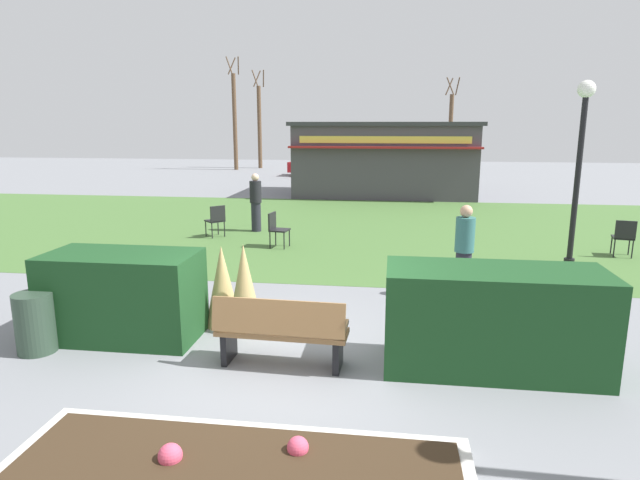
{
  "coord_description": "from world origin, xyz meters",
  "views": [
    {
      "loc": [
        1.24,
        -6.4,
        3.08
      ],
      "look_at": [
        -0.05,
        3.08,
        1.0
      ],
      "focal_mm": 30.06,
      "sensor_mm": 36.0,
      "label": 1
    }
  ],
  "objects_px": {
    "cafe_chair_center": "(276,227)",
    "person_strolling": "(464,251)",
    "tree_right_bg": "(259,125)",
    "person_standing": "(256,202)",
    "tree_center_bg": "(450,130)",
    "cafe_chair_west": "(216,218)",
    "parked_car_west_slot": "(324,165)",
    "lamppost_mid": "(580,152)",
    "parked_car_center_slot": "(407,166)",
    "food_kiosk": "(384,159)",
    "cafe_chair_east": "(624,235)",
    "tree_left_bg": "(235,120)",
    "trash_bin": "(35,323)",
    "park_bench": "(281,332)"
  },
  "relations": [
    {
      "from": "cafe_chair_east",
      "to": "cafe_chair_west",
      "type": "bearing_deg",
      "value": 174.95
    },
    {
      "from": "trash_bin",
      "to": "person_standing",
      "type": "distance_m",
      "value": 8.75
    },
    {
      "from": "tree_left_bg",
      "to": "tree_center_bg",
      "type": "distance_m",
      "value": 14.46
    },
    {
      "from": "cafe_chair_center",
      "to": "person_strolling",
      "type": "bearing_deg",
      "value": -39.85
    },
    {
      "from": "trash_bin",
      "to": "person_strolling",
      "type": "xyz_separation_m",
      "value": [
        6.1,
        3.23,
        0.44
      ]
    },
    {
      "from": "parked_car_west_slot",
      "to": "parked_car_center_slot",
      "type": "relative_size",
      "value": 1.02
    },
    {
      "from": "lamppost_mid",
      "to": "cafe_chair_west",
      "type": "distance_m",
      "value": 9.15
    },
    {
      "from": "food_kiosk",
      "to": "tree_right_bg",
      "type": "bearing_deg",
      "value": 123.43
    },
    {
      "from": "trash_bin",
      "to": "person_standing",
      "type": "bearing_deg",
      "value": 84.25
    },
    {
      "from": "cafe_chair_west",
      "to": "cafe_chair_east",
      "type": "relative_size",
      "value": 1.0
    },
    {
      "from": "cafe_chair_west",
      "to": "person_standing",
      "type": "xyz_separation_m",
      "value": [
        0.88,
        0.97,
        0.33
      ]
    },
    {
      "from": "person_standing",
      "to": "tree_center_bg",
      "type": "height_order",
      "value": "tree_center_bg"
    },
    {
      "from": "cafe_chair_west",
      "to": "person_standing",
      "type": "bearing_deg",
      "value": 47.76
    },
    {
      "from": "cafe_chair_east",
      "to": "person_strolling",
      "type": "bearing_deg",
      "value": -138.97
    },
    {
      "from": "park_bench",
      "to": "trash_bin",
      "type": "relative_size",
      "value": 2.06
    },
    {
      "from": "person_strolling",
      "to": "tree_right_bg",
      "type": "relative_size",
      "value": 0.25
    },
    {
      "from": "parked_car_center_slot",
      "to": "tree_right_bg",
      "type": "distance_m",
      "value": 11.77
    },
    {
      "from": "lamppost_mid",
      "to": "person_standing",
      "type": "xyz_separation_m",
      "value": [
        -7.81,
        3.01,
        -1.64
      ]
    },
    {
      "from": "cafe_chair_west",
      "to": "parked_car_west_slot",
      "type": "height_order",
      "value": "parked_car_west_slot"
    },
    {
      "from": "lamppost_mid",
      "to": "food_kiosk",
      "type": "relative_size",
      "value": 0.5
    },
    {
      "from": "person_strolling",
      "to": "parked_car_west_slot",
      "type": "height_order",
      "value": "person_strolling"
    },
    {
      "from": "parked_car_west_slot",
      "to": "tree_center_bg",
      "type": "bearing_deg",
      "value": 31.97
    },
    {
      "from": "cafe_chair_west",
      "to": "person_strolling",
      "type": "distance_m",
      "value": 7.59
    },
    {
      "from": "trash_bin",
      "to": "food_kiosk",
      "type": "xyz_separation_m",
      "value": [
        4.41,
        17.57,
        1.17
      ]
    },
    {
      "from": "cafe_chair_center",
      "to": "tree_right_bg",
      "type": "bearing_deg",
      "value": 104.88
    },
    {
      "from": "person_standing",
      "to": "tree_center_bg",
      "type": "bearing_deg",
      "value": 141.7
    },
    {
      "from": "food_kiosk",
      "to": "tree_center_bg",
      "type": "bearing_deg",
      "value": 72.8
    },
    {
      "from": "trash_bin",
      "to": "person_strolling",
      "type": "bearing_deg",
      "value": 27.92
    },
    {
      "from": "person_standing",
      "to": "parked_car_center_slot",
      "type": "distance_m",
      "value": 17.84
    },
    {
      "from": "food_kiosk",
      "to": "person_strolling",
      "type": "bearing_deg",
      "value": -83.27
    },
    {
      "from": "parked_car_center_slot",
      "to": "tree_right_bg",
      "type": "xyz_separation_m",
      "value": [
        -10.23,
        5.33,
        2.35
      ]
    },
    {
      "from": "cafe_chair_east",
      "to": "person_strolling",
      "type": "height_order",
      "value": "person_strolling"
    },
    {
      "from": "park_bench",
      "to": "parked_car_west_slot",
      "type": "xyz_separation_m",
      "value": [
        -2.77,
        25.9,
        0.16
      ]
    },
    {
      "from": "food_kiosk",
      "to": "person_standing",
      "type": "bearing_deg",
      "value": -111.69
    },
    {
      "from": "cafe_chair_east",
      "to": "cafe_chair_center",
      "type": "height_order",
      "value": "same"
    },
    {
      "from": "tree_right_bg",
      "to": "tree_left_bg",
      "type": "bearing_deg",
      "value": -128.48
    },
    {
      "from": "trash_bin",
      "to": "cafe_chair_east",
      "type": "relative_size",
      "value": 0.94
    },
    {
      "from": "park_bench",
      "to": "food_kiosk",
      "type": "relative_size",
      "value": 0.22
    },
    {
      "from": "tree_right_bg",
      "to": "tree_center_bg",
      "type": "xyz_separation_m",
      "value": [
        13.1,
        -0.44,
        -0.33
      ]
    },
    {
      "from": "parked_car_west_slot",
      "to": "cafe_chair_center",
      "type": "bearing_deg",
      "value": -86.3
    },
    {
      "from": "cafe_chair_west",
      "to": "parked_car_center_slot",
      "type": "relative_size",
      "value": 0.21
    },
    {
      "from": "person_strolling",
      "to": "park_bench",
      "type": "bearing_deg",
      "value": 89.72
    },
    {
      "from": "person_strolling",
      "to": "tree_left_bg",
      "type": "height_order",
      "value": "tree_left_bg"
    },
    {
      "from": "lamppost_mid",
      "to": "trash_bin",
      "type": "relative_size",
      "value": 4.74
    },
    {
      "from": "cafe_chair_west",
      "to": "tree_right_bg",
      "type": "xyz_separation_m",
      "value": [
        -4.6,
        23.5,
        2.47
      ]
    },
    {
      "from": "lamppost_mid",
      "to": "parked_car_center_slot",
      "type": "bearing_deg",
      "value": 98.63
    },
    {
      "from": "food_kiosk",
      "to": "cafe_chair_center",
      "type": "distance_m",
      "value": 11.17
    },
    {
      "from": "person_standing",
      "to": "tree_left_bg",
      "type": "distance_m",
      "value": 22.11
    },
    {
      "from": "food_kiosk",
      "to": "parked_car_center_slot",
      "type": "relative_size",
      "value": 1.88
    },
    {
      "from": "cafe_chair_west",
      "to": "cafe_chair_center",
      "type": "distance_m",
      "value": 2.15
    }
  ]
}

